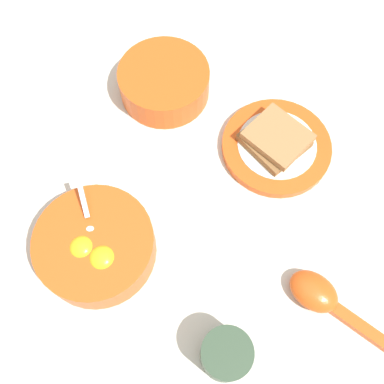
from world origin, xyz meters
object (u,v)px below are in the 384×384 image
at_px(soup_spoon, 321,297).
at_px(egg_bowl, 96,246).
at_px(drinking_cup, 226,354).
at_px(toast_plate, 276,147).
at_px(toast_sandwich, 276,139).
at_px(congee_bowl, 164,81).

bearing_deg(soup_spoon, egg_bowl, -13.58).
xyz_separation_m(soup_spoon, drinking_cup, (0.14, 0.07, 0.02)).
bearing_deg(soup_spoon, toast_plate, -81.34).
relative_size(egg_bowl, toast_plate, 0.96).
bearing_deg(toast_sandwich, egg_bowl, 31.94).
bearing_deg(toast_plate, soup_spoon, 98.66).
relative_size(egg_bowl, toast_sandwich, 1.35).
distance_m(soup_spoon, congee_bowl, 0.42).
height_order(congee_bowl, drinking_cup, drinking_cup).
distance_m(egg_bowl, soup_spoon, 0.32).
bearing_deg(toast_sandwich, toast_plate, 146.82).
height_order(toast_plate, toast_sandwich, toast_sandwich).
xyz_separation_m(egg_bowl, soup_spoon, (-0.31, 0.08, -0.01)).
relative_size(congee_bowl, drinking_cup, 2.30).
bearing_deg(egg_bowl, congee_bowl, -108.65).
xyz_separation_m(egg_bowl, congee_bowl, (-0.10, -0.28, -0.00)).
distance_m(egg_bowl, drinking_cup, 0.23).
height_order(egg_bowl, toast_sandwich, egg_bowl).
bearing_deg(toast_sandwich, congee_bowl, -32.96).
relative_size(soup_spoon, congee_bowl, 0.97).
bearing_deg(soup_spoon, toast_sandwich, -80.57).
height_order(toast_plate, drinking_cup, drinking_cup).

